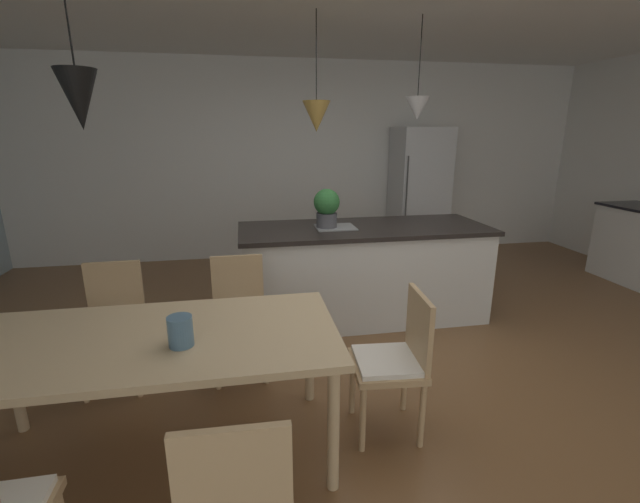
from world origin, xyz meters
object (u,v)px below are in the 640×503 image
object	(u,v)px
chair_far_left	(113,321)
kitchen_island	(363,271)
refrigerator	(418,193)
potted_plant_on_island	(327,207)
vase_on_dining_table	(180,331)
chair_kitchen_end	(395,358)
chair_far_right	(239,312)
dining_table	(152,348)
chair_near_right	(238,498)

from	to	relation	value
chair_far_left	kitchen_island	xyz separation A→B (m)	(2.03, 0.79, -0.01)
refrigerator	potted_plant_on_island	bearing A→B (deg)	-131.50
vase_on_dining_table	kitchen_island	bearing A→B (deg)	50.76
chair_kitchen_end	chair_far_right	bearing A→B (deg)	137.16
dining_table	kitchen_island	world-z (taller)	kitchen_island
potted_plant_on_island	dining_table	bearing A→B (deg)	-127.42
vase_on_dining_table	chair_near_right	bearing A→B (deg)	-69.60
potted_plant_on_island	chair_far_left	bearing A→B (deg)	-154.69
chair_near_right	potted_plant_on_island	world-z (taller)	potted_plant_on_island
dining_table	chair_far_right	distance (m)	0.96
chair_kitchen_end	kitchen_island	bearing A→B (deg)	80.61
chair_near_right	potted_plant_on_island	xyz separation A→B (m)	(0.81, 2.45, 0.62)
chair_near_right	refrigerator	distance (m)	5.09
chair_far_right	chair_kitchen_end	world-z (taller)	same
chair_far_left	kitchen_island	size ratio (longest dim) A/B	0.37
refrigerator	potted_plant_on_island	size ratio (longest dim) A/B	5.05
refrigerator	vase_on_dining_table	distance (m)	4.63
chair_near_right	refrigerator	size ratio (longest dim) A/B	0.48
chair_near_right	kitchen_island	xyz separation A→B (m)	(1.17, 2.45, -0.01)
refrigerator	chair_kitchen_end	bearing A→B (deg)	-114.54
chair_far_left	vase_on_dining_table	size ratio (longest dim) A/B	5.71
kitchen_island	chair_kitchen_end	bearing A→B (deg)	-99.39
chair_far_left	vase_on_dining_table	bearing A→B (deg)	-57.79
chair_far_left	refrigerator	xyz separation A→B (m)	(3.40, 2.74, 0.43)
chair_far_right	chair_near_right	size ratio (longest dim) A/B	1.00
chair_far_right	dining_table	bearing A→B (deg)	-117.48
potted_plant_on_island	chair_kitchen_end	bearing A→B (deg)	-86.81
chair_far_left	vase_on_dining_table	world-z (taller)	vase_on_dining_table
chair_kitchen_end	refrigerator	size ratio (longest dim) A/B	0.48
dining_table	chair_kitchen_end	distance (m)	1.35
dining_table	refrigerator	size ratio (longest dim) A/B	1.06
chair_far_left	chair_far_right	bearing A→B (deg)	0.00
chair_far_left	potted_plant_on_island	distance (m)	1.95
vase_on_dining_table	chair_far_left	bearing A→B (deg)	122.21
chair_far_right	chair_kitchen_end	xyz separation A→B (m)	(0.90, -0.83, 0.00)
chair_kitchen_end	potted_plant_on_island	world-z (taller)	potted_plant_on_island
chair_near_right	vase_on_dining_table	size ratio (longest dim) A/B	5.71
chair_far_left	refrigerator	world-z (taller)	refrigerator
chair_far_right	chair_far_left	bearing A→B (deg)	-180.00
chair_far_left	chair_far_right	distance (m)	0.87
chair_far_left	potted_plant_on_island	xyz separation A→B (m)	(1.68, 0.79, 0.62)
chair_far_right	chair_near_right	distance (m)	1.66
chair_far_right	vase_on_dining_table	bearing A→B (deg)	-105.24
chair_far_right	vase_on_dining_table	size ratio (longest dim) A/B	5.71
dining_table	chair_far_right	size ratio (longest dim) A/B	2.21
chair_near_right	kitchen_island	distance (m)	2.72
chair_far_left	chair_kitchen_end	distance (m)	1.95
chair_far_left	kitchen_island	world-z (taller)	kitchen_island
kitchen_island	potted_plant_on_island	bearing A→B (deg)	-180.00
chair_far_left	dining_table	bearing A→B (deg)	-62.42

